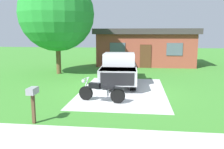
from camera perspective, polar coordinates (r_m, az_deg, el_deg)
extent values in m
plane|color=#3A802C|center=(12.68, 2.59, -4.03)|extent=(80.00, 80.00, 0.00)
cube|color=#BCBCBC|center=(12.68, 2.59, -4.01)|extent=(4.48, 7.14, 0.01)
cube|color=beige|center=(7.03, -1.14, -15.74)|extent=(36.00, 1.80, 0.01)
cylinder|color=black|center=(10.98, -6.35, -4.50)|extent=(0.67, 0.26, 0.66)
cylinder|color=black|center=(10.42, 1.39, -5.23)|extent=(0.67, 0.26, 0.66)
cube|color=silver|center=(10.64, -2.46, -4.41)|extent=(0.60, 0.38, 0.32)
cube|color=black|center=(10.70, -4.21, -2.69)|extent=(0.56, 0.37, 0.24)
cube|color=black|center=(10.47, -0.95, -3.07)|extent=(0.65, 0.40, 0.12)
cube|color=black|center=(10.33, 1.40, -3.25)|extent=(0.51, 0.30, 0.08)
cylinder|color=silver|center=(10.89, -6.39, -2.62)|extent=(0.34, 0.13, 0.77)
cylinder|color=silver|center=(10.83, -6.42, -0.96)|extent=(0.19, 0.69, 0.04)
sphere|color=silver|center=(10.91, -6.97, -1.65)|extent=(0.16, 0.16, 0.16)
cylinder|color=black|center=(12.81, 5.14, -1.99)|extent=(0.34, 0.85, 0.84)
cylinder|color=black|center=(12.88, -2.17, -1.89)|extent=(0.34, 0.85, 0.84)
cylinder|color=black|center=(16.25, 4.91, 0.54)|extent=(0.34, 0.85, 0.84)
cylinder|color=black|center=(16.31, -0.86, 0.61)|extent=(0.34, 0.85, 0.84)
cube|color=#B7BABF|center=(14.52, 1.80, 0.98)|extent=(2.27, 5.69, 0.80)
cube|color=#B7BABF|center=(12.65, 1.48, 1.03)|extent=(1.99, 1.99, 0.20)
cube|color=#B7BABF|center=(14.03, 1.75, 3.75)|extent=(1.89, 1.98, 0.70)
cube|color=#3F4C56|center=(13.25, 1.61, 2.95)|extent=(1.71, 0.24, 0.60)
cube|color=black|center=(16.02, 2.02, 2.71)|extent=(2.01, 2.49, 0.50)
cube|color=black|center=(11.79, 1.27, -1.11)|extent=(1.70, 0.18, 0.64)
cube|color=#4C3823|center=(8.52, -18.53, -7.68)|extent=(0.10, 0.10, 1.10)
cube|color=gray|center=(8.36, -18.76, -3.75)|extent=(0.26, 0.48, 0.22)
cylinder|color=brown|center=(18.47, -12.87, 4.15)|extent=(0.36, 0.36, 2.57)
sphere|color=#24872F|center=(18.45, -13.26, 14.18)|extent=(5.56, 5.56, 5.56)
cube|color=brown|center=(23.79, 8.02, 6.05)|extent=(9.00, 5.00, 3.00)
cube|color=#383333|center=(23.74, 8.12, 10.26)|extent=(9.60, 5.60, 0.50)
cube|color=#4C2D19|center=(21.30, 8.12, 4.40)|extent=(1.00, 0.08, 2.10)
cube|color=#4C5966|center=(21.34, 1.35, 6.25)|extent=(1.40, 0.06, 1.10)
cube|color=#4C5966|center=(21.46, 14.94, 5.94)|extent=(1.40, 0.06, 1.10)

